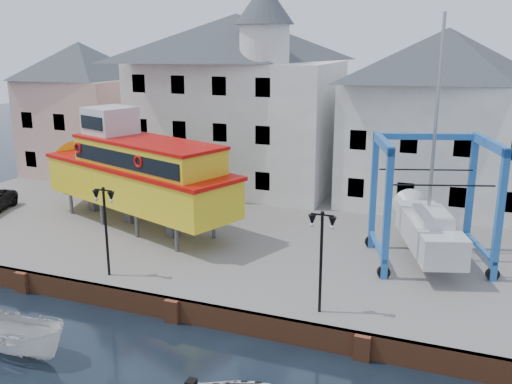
% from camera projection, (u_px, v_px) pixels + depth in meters
% --- Properties ---
extents(ground, '(140.00, 140.00, 0.00)m').
position_uv_depth(ground, '(173.00, 321.00, 24.05)').
color(ground, black).
rests_on(ground, ground).
extents(hardstanding, '(44.00, 22.00, 1.00)m').
position_uv_depth(hardstanding, '(265.00, 231.00, 33.80)').
color(hardstanding, slate).
rests_on(hardstanding, ground).
extents(quay_wall, '(44.00, 0.47, 1.00)m').
position_uv_depth(quay_wall, '(174.00, 309.00, 24.02)').
color(quay_wall, brown).
rests_on(quay_wall, ground).
extents(building_pink, '(8.00, 7.00, 10.30)m').
position_uv_depth(building_pink, '(83.00, 109.00, 44.97)').
color(building_pink, tan).
rests_on(building_pink, hardstanding).
extents(building_white_main, '(14.00, 8.30, 14.00)m').
position_uv_depth(building_white_main, '(238.00, 100.00, 40.38)').
color(building_white_main, silver).
rests_on(building_white_main, hardstanding).
extents(building_white_right, '(12.00, 8.00, 11.20)m').
position_uv_depth(building_white_right, '(442.00, 119.00, 36.22)').
color(building_white_right, silver).
rests_on(building_white_right, hardstanding).
extents(lamp_post_left, '(1.12, 0.32, 4.20)m').
position_uv_depth(lamp_post_left, '(105.00, 209.00, 25.45)').
color(lamp_post_left, black).
rests_on(lamp_post_left, hardstanding).
extents(lamp_post_right, '(1.12, 0.32, 4.20)m').
position_uv_depth(lamp_post_right, '(322.00, 237.00, 21.92)').
color(lamp_post_right, black).
rests_on(lamp_post_right, hardstanding).
extents(tour_boat, '(15.74, 8.70, 6.71)m').
position_uv_depth(tour_boat, '(128.00, 171.00, 32.90)').
color(tour_boat, '#59595E').
rests_on(tour_boat, hardstanding).
extents(travel_lift, '(6.52, 7.96, 11.69)m').
position_uv_depth(travel_lift, '(426.00, 220.00, 27.89)').
color(travel_lift, '#1C6EAA').
rests_on(travel_lift, hardstanding).
extents(motorboat_a, '(4.53, 1.74, 1.74)m').
position_uv_depth(motorboat_a, '(18.00, 354.00, 21.57)').
color(motorboat_a, silver).
rests_on(motorboat_a, ground).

